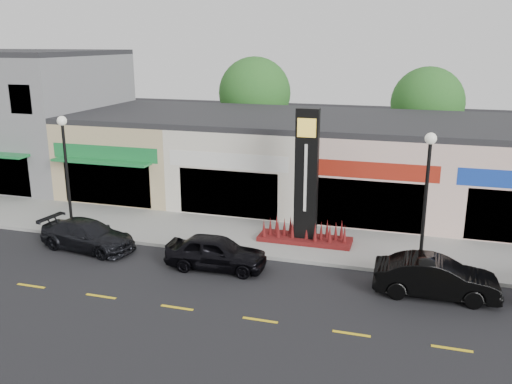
% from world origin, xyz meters
% --- Properties ---
extents(ground, '(120.00, 120.00, 0.00)m').
position_xyz_m(ground, '(0.00, 0.00, 0.00)').
color(ground, black).
rests_on(ground, ground).
extents(sidewalk, '(52.00, 4.30, 0.15)m').
position_xyz_m(sidewalk, '(0.00, 4.35, 0.07)').
color(sidewalk, gray).
rests_on(sidewalk, ground).
extents(curb, '(52.00, 0.20, 0.15)m').
position_xyz_m(curb, '(0.00, 2.10, 0.07)').
color(curb, gray).
rests_on(curb, ground).
extents(building_grey_2story, '(12.00, 10.95, 8.30)m').
position_xyz_m(building_grey_2story, '(-18.00, 11.48, 4.14)').
color(building_grey_2story, slate).
rests_on(building_grey_2story, ground).
extents(shop_beige, '(7.00, 10.85, 4.80)m').
position_xyz_m(shop_beige, '(-8.50, 11.46, 2.40)').
color(shop_beige, tan).
rests_on(shop_beige, ground).
extents(shop_cream, '(7.00, 10.01, 4.80)m').
position_xyz_m(shop_cream, '(-1.50, 11.47, 2.40)').
color(shop_cream, beige).
rests_on(shop_cream, ground).
extents(shop_pink_w, '(7.00, 10.01, 4.80)m').
position_xyz_m(shop_pink_w, '(5.50, 11.47, 2.40)').
color(shop_pink_w, beige).
rests_on(shop_pink_w, ground).
extents(tree_rear_west, '(5.20, 5.20, 7.83)m').
position_xyz_m(tree_rear_west, '(-4.00, 19.50, 5.22)').
color(tree_rear_west, '#382619').
rests_on(tree_rear_west, ground).
extents(tree_rear_mid, '(4.80, 4.80, 7.29)m').
position_xyz_m(tree_rear_mid, '(8.00, 19.50, 4.88)').
color(tree_rear_mid, '#382619').
rests_on(tree_rear_mid, ground).
extents(lamp_west_near, '(0.44, 0.44, 5.47)m').
position_xyz_m(lamp_west_near, '(-8.00, 2.50, 3.48)').
color(lamp_west_near, black).
rests_on(lamp_west_near, sidewalk).
extents(lamp_east_near, '(0.44, 0.44, 5.47)m').
position_xyz_m(lamp_east_near, '(8.00, 2.50, 3.48)').
color(lamp_east_near, black).
rests_on(lamp_east_near, sidewalk).
extents(pylon_sign, '(4.20, 1.30, 6.00)m').
position_xyz_m(pylon_sign, '(3.00, 4.20, 2.27)').
color(pylon_sign, '#54130E').
rests_on(pylon_sign, sidewalk).
extents(car_dark_sedan, '(2.40, 4.65, 1.29)m').
position_xyz_m(car_dark_sedan, '(-6.06, 0.90, 0.65)').
color(car_dark_sedan, black).
rests_on(car_dark_sedan, ground).
extents(car_black_sedan, '(1.81, 4.15, 1.39)m').
position_xyz_m(car_black_sedan, '(0.11, 0.56, 0.70)').
color(car_black_sedan, black).
rests_on(car_black_sedan, ground).
extents(car_black_conv, '(1.63, 4.40, 1.44)m').
position_xyz_m(car_black_conv, '(8.54, 0.52, 0.72)').
color(car_black_conv, black).
rests_on(car_black_conv, ground).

